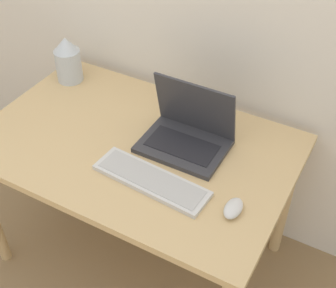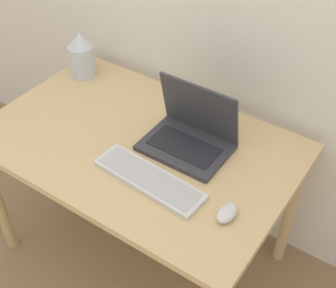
# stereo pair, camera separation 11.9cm
# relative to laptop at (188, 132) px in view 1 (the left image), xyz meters

# --- Properties ---
(desk) EXTENTS (1.23, 0.79, 0.71)m
(desk) POSITION_rel_laptop_xyz_m (-0.18, -0.10, -0.14)
(desk) COLOR tan
(desk) RESTS_ON ground_plane
(laptop) EXTENTS (0.33, 0.24, 0.26)m
(laptop) POSITION_rel_laptop_xyz_m (0.00, 0.00, 0.00)
(laptop) COLOR #333338
(laptop) RESTS_ON desk
(keyboard) EXTENTS (0.44, 0.16, 0.02)m
(keyboard) POSITION_rel_laptop_xyz_m (-0.01, -0.25, -0.05)
(keyboard) COLOR silver
(keyboard) RESTS_ON desk
(mouse) EXTENTS (0.06, 0.10, 0.04)m
(mouse) POSITION_rel_laptop_xyz_m (0.30, -0.24, -0.04)
(mouse) COLOR silver
(mouse) RESTS_ON desk
(vase) EXTENTS (0.12, 0.12, 0.21)m
(vase) POSITION_rel_laptop_xyz_m (-0.68, 0.14, 0.05)
(vase) COLOR silver
(vase) RESTS_ON desk
(mp3_player) EXTENTS (0.04, 0.06, 0.01)m
(mp3_player) POSITION_rel_laptop_xyz_m (-0.10, -0.11, -0.05)
(mp3_player) COLOR orange
(mp3_player) RESTS_ON desk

